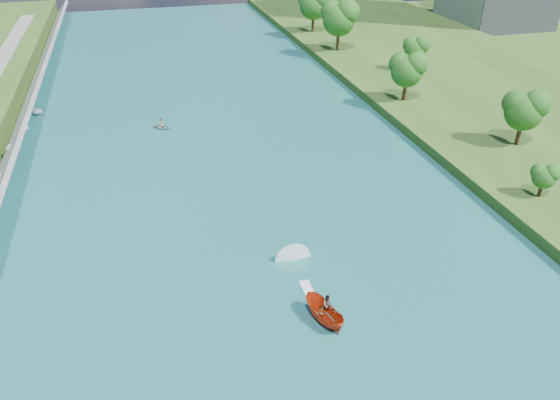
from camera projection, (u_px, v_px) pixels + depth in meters
name	position (u px, v px, depth m)	size (l,w,h in m)	color
ground	(289.00, 336.00, 44.09)	(260.00, 260.00, 0.00)	#2D5119
river_water	(239.00, 212.00, 60.74)	(55.00, 240.00, 0.10)	#1A5D63
trees_east	(467.00, 86.00, 77.83)	(16.93, 140.24, 11.96)	#245215
motorboat	(319.00, 304.00, 46.05)	(3.60, 19.26, 2.16)	#B72F0E
raft	(162.00, 126.00, 81.11)	(3.14, 2.97, 1.56)	gray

